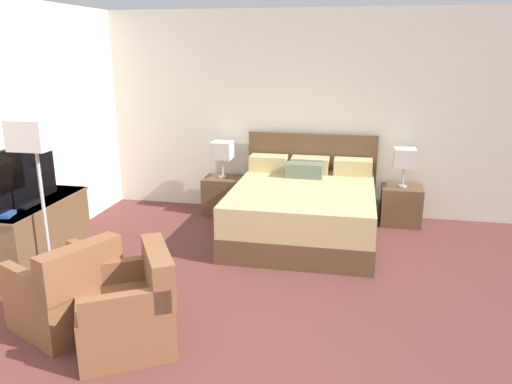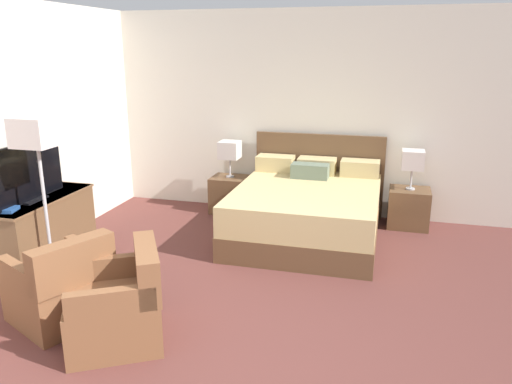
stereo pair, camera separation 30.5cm
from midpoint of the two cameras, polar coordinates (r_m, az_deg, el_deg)
The scene contains 13 objects.
wall_back at distance 6.76m, azimuth 2.90°, elevation 8.91°, with size 6.30×0.06×2.68m, color silver.
wall_left at distance 5.70m, azimuth -27.80°, elevation 5.71°, with size 0.06×5.69×2.68m, color silver.
bed at distance 5.98m, azimuth 3.98°, elevation -1.96°, with size 1.71×1.95×1.10m.
nightstand_left at distance 6.88m, azimuth -5.06°, elevation -0.33°, with size 0.50×0.43×0.49m.
nightstand_right at distance 6.63m, azimuth 14.96°, elevation -1.48°, with size 0.50×0.43×0.49m.
table_lamp_left at distance 6.73m, azimuth -5.18°, elevation 4.71°, with size 0.27×0.27×0.49m.
table_lamp_right at distance 6.48m, azimuth 15.36°, elevation 3.74°, with size 0.27×0.27×0.49m.
dresser at distance 5.64m, azimuth -25.16°, elevation -4.36°, with size 0.48×1.28×0.71m.
tv at distance 5.39m, azimuth -26.52°, elevation 1.58°, with size 0.18×0.97×0.59m.
book_red_cover at distance 5.21m, azimuth -28.70°, elevation -2.27°, with size 0.22×0.17×0.04m, color #234C8E.
armchair_by_window at distance 4.43m, azimuth -22.67°, elevation -10.75°, with size 0.92×0.91×0.76m.
armchair_companion at distance 4.02m, azimuth -16.40°, elevation -12.93°, with size 0.94×0.94×0.76m.
floor_lamp at distance 4.88m, azimuth -25.53°, elevation 4.76°, with size 0.35×0.35×1.60m.
Camera 1 is at (0.86, -2.74, 2.20)m, focal length 35.00 mm.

